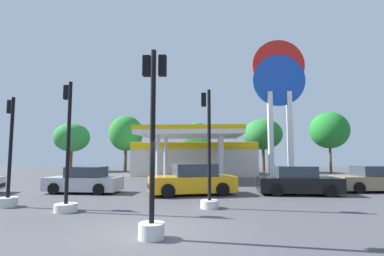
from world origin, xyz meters
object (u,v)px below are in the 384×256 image
object	(u,v)px
tree_4	(329,130)
tree_3	(263,134)
car_2	(192,181)
traffic_signal_2	(209,173)
station_pole_sign	(279,89)
car_0	(372,180)
tree_1	(126,133)
tree_2	(197,137)
car_3	(84,181)
traffic_signal_3	(9,178)
traffic_signal_0	(152,170)
tree_0	(72,137)
traffic_signal_1	(67,177)
car_1	(298,182)

from	to	relation	value
tree_4	tree_3	bearing A→B (deg)	165.92
car_2	traffic_signal_2	distance (m)	4.00
station_pole_sign	tree_3	size ratio (longest dim) A/B	1.90
car_0	tree_1	bearing A→B (deg)	137.67
tree_1	tree_2	bearing A→B (deg)	-1.52
car_2	tree_2	world-z (taller)	tree_2
car_3	traffic_signal_3	xyz separation A→B (m)	(-1.31, -4.38, 0.50)
car_2	traffic_signal_3	size ratio (longest dim) A/B	1.08
car_3	traffic_signal_2	xyz separation A→B (m)	(7.03, -4.19, 0.74)
traffic_signal_3	traffic_signal_2	bearing A→B (deg)	1.32
traffic_signal_0	tree_0	size ratio (longest dim) A/B	0.80
traffic_signal_1	tree_3	bearing A→B (deg)	64.02
car_1	tree_0	bearing A→B (deg)	138.21
car_2	tree_3	distance (m)	21.94
traffic_signal_0	tree_1	distance (m)	29.71
tree_0	car_1	bearing A→B (deg)	-41.79
tree_1	tree_4	xyz separation A→B (m)	(24.55, -1.70, 0.13)
traffic_signal_1	traffic_signal_0	bearing A→B (deg)	-39.29
station_pole_sign	car_2	bearing A→B (deg)	-126.11
traffic_signal_2	car_2	bearing A→B (deg)	103.06
tree_1	car_1	bearing A→B (deg)	-52.22
tree_2	station_pole_sign	bearing A→B (deg)	-51.98
car_1	traffic_signal_2	size ratio (longest dim) A/B	0.90
car_1	tree_2	xyz separation A→B (m)	(-6.19, 19.47, 3.64)
car_2	tree_2	distance (m)	20.14
traffic_signal_1	station_pole_sign	bearing A→B (deg)	51.45
traffic_signal_0	tree_4	world-z (taller)	tree_4
car_1	traffic_signal_0	world-z (taller)	traffic_signal_0
tree_0	tree_4	size ratio (longest dim) A/B	0.88
car_3	traffic_signal_3	distance (m)	4.60
station_pole_sign	traffic_signal_3	xyz separation A→B (m)	(-14.69, -13.96, -6.86)
station_pole_sign	traffic_signal_3	distance (m)	21.40
tree_0	tree_2	distance (m)	16.44
tree_2	tree_4	xyz separation A→B (m)	(15.46, -1.46, 0.63)
traffic_signal_2	tree_3	bearing A→B (deg)	74.25
car_3	tree_4	bearing A→B (deg)	40.46
station_pole_sign	tree_0	distance (m)	26.64
traffic_signal_2	tree_4	distance (m)	26.52
station_pole_sign	car_0	xyz separation A→B (m)	(3.17, -8.09, -7.35)
tree_1	tree_3	size ratio (longest dim) A/B	1.07
traffic_signal_1	tree_4	size ratio (longest dim) A/B	0.71
car_2	car_0	bearing A→B (deg)	10.02
tree_3	car_3	bearing A→B (deg)	-124.83
station_pole_sign	tree_0	world-z (taller)	station_pole_sign
car_3	traffic_signal_1	world-z (taller)	traffic_signal_1
tree_2	car_2	bearing A→B (deg)	-88.59
car_2	traffic_signal_3	xyz separation A→B (m)	(-7.45, -4.03, 0.41)
tree_0	car_2	bearing A→B (deg)	-50.55
tree_1	tree_2	xyz separation A→B (m)	(9.09, -0.24, -0.49)
traffic_signal_0	traffic_signal_1	size ratio (longest dim) A/B	1.00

